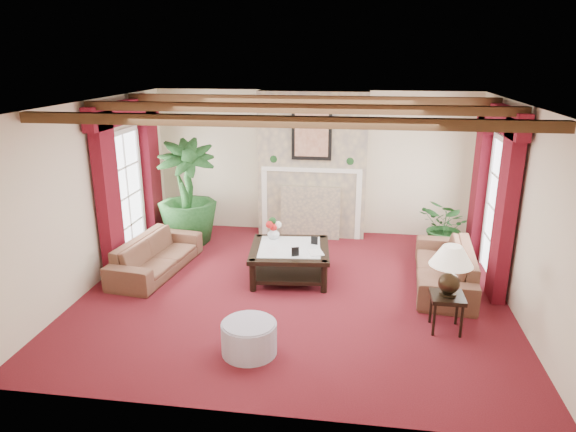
% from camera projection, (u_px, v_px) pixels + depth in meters
% --- Properties ---
extents(floor, '(6.00, 6.00, 0.00)m').
position_uv_depth(floor, '(294.00, 290.00, 7.55)').
color(floor, '#490D13').
rests_on(floor, ground).
extents(ceiling, '(6.00, 6.00, 0.00)m').
position_uv_depth(ceiling, '(295.00, 104.00, 6.73)').
color(ceiling, white).
rests_on(ceiling, floor).
extents(back_wall, '(6.00, 0.02, 2.70)m').
position_uv_depth(back_wall, '(313.00, 163.00, 9.74)').
color(back_wall, beige).
rests_on(back_wall, ground).
extents(left_wall, '(0.02, 5.50, 2.70)m').
position_uv_depth(left_wall, '(93.00, 194.00, 7.55)').
color(left_wall, beige).
rests_on(left_wall, ground).
extents(right_wall, '(0.02, 5.50, 2.70)m').
position_uv_depth(right_wall, '(521.00, 211.00, 6.74)').
color(right_wall, beige).
rests_on(right_wall, ground).
extents(ceiling_beams, '(6.00, 3.00, 0.12)m').
position_uv_depth(ceiling_beams, '(295.00, 108.00, 6.75)').
color(ceiling_beams, '#3C2313').
rests_on(ceiling_beams, ceiling).
extents(fireplace, '(2.00, 0.52, 2.70)m').
position_uv_depth(fireplace, '(313.00, 91.00, 9.14)').
color(fireplace, tan).
rests_on(fireplace, ground).
extents(french_door_left, '(0.10, 1.10, 2.16)m').
position_uv_depth(french_door_left, '(120.00, 132.00, 8.25)').
color(french_door_left, white).
rests_on(french_door_left, ground).
extents(french_door_right, '(0.10, 1.10, 2.16)m').
position_uv_depth(french_door_right, '(506.00, 140.00, 7.45)').
color(french_door_right, white).
rests_on(french_door_right, ground).
extents(curtains_left, '(0.20, 2.40, 2.55)m').
position_uv_depth(curtains_left, '(124.00, 105.00, 8.11)').
color(curtains_left, '#540B15').
rests_on(curtains_left, ground).
extents(curtains_right, '(0.20, 2.40, 2.55)m').
position_uv_depth(curtains_right, '(502.00, 111.00, 7.34)').
color(curtains_right, '#540B15').
rests_on(curtains_right, ground).
extents(sofa_left, '(2.03, 1.02, 0.74)m').
position_uv_depth(sofa_left, '(156.00, 249.00, 8.12)').
color(sofa_left, '#340E18').
rests_on(sofa_left, ground).
extents(sofa_right, '(2.14, 0.93, 0.80)m').
position_uv_depth(sofa_right, '(445.00, 260.00, 7.63)').
color(sofa_right, '#340E18').
rests_on(sofa_right, ground).
extents(potted_palm, '(2.35, 2.61, 1.05)m').
position_uv_depth(potted_palm, '(188.00, 214.00, 9.36)').
color(potted_palm, black).
rests_on(potted_palm, ground).
extents(small_plant, '(1.81, 1.82, 0.77)m').
position_uv_depth(small_plant, '(446.00, 233.00, 8.82)').
color(small_plant, black).
rests_on(small_plant, ground).
extents(coffee_table, '(1.30, 1.30, 0.49)m').
position_uv_depth(coffee_table, '(290.00, 262.00, 7.94)').
color(coffee_table, black).
rests_on(coffee_table, ground).
extents(side_table, '(0.41, 0.41, 0.48)m').
position_uv_depth(side_table, '(446.00, 312.00, 6.41)').
color(side_table, black).
rests_on(side_table, ground).
extents(ottoman, '(0.65, 0.65, 0.38)m').
position_uv_depth(ottoman, '(249.00, 338.00, 5.93)').
color(ottoman, '#A5A0B5').
rests_on(ottoman, ground).
extents(table_lamp, '(0.53, 0.53, 0.67)m').
position_uv_depth(table_lamp, '(450.00, 270.00, 6.24)').
color(table_lamp, black).
rests_on(table_lamp, side_table).
extents(flower_vase, '(0.31, 0.31, 0.20)m').
position_uv_depth(flower_vase, '(273.00, 233.00, 8.21)').
color(flower_vase, silver).
rests_on(flower_vase, coffee_table).
extents(book, '(0.22, 0.15, 0.28)m').
position_uv_depth(book, '(309.00, 245.00, 7.57)').
color(book, black).
rests_on(book, coffee_table).
extents(photo_frame_a, '(0.11, 0.06, 0.15)m').
position_uv_depth(photo_frame_a, '(295.00, 252.00, 7.49)').
color(photo_frame_a, black).
rests_on(photo_frame_a, coffee_table).
extents(photo_frame_b, '(0.11, 0.05, 0.14)m').
position_uv_depth(photo_frame_b, '(314.00, 241.00, 7.96)').
color(photo_frame_b, black).
rests_on(photo_frame_b, coffee_table).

